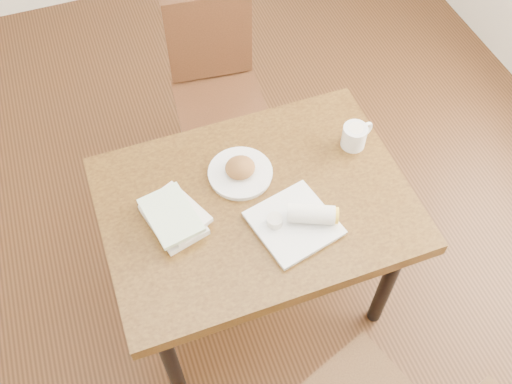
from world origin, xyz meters
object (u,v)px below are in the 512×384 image
object	(u,v)px
plate_burrito	(299,220)
table	(256,213)
plate_scone	(240,171)
book_stack	(174,216)
coffee_mug	(355,135)
chair_far	(216,82)

from	to	relation	value
plate_burrito	table	bearing A→B (deg)	125.15
table	plate_scone	world-z (taller)	plate_scone
book_stack	coffee_mug	bearing A→B (deg)	8.02
coffee_mug	plate_burrito	xyz separation A→B (m)	(-0.34, -0.27, -0.02)
table	chair_far	world-z (taller)	chair_far
table	coffee_mug	distance (m)	0.49
plate_scone	table	bearing A→B (deg)	-82.59
chair_far	plate_scone	size ratio (longest dim) A/B	3.90
coffee_mug	book_stack	xyz separation A→B (m)	(-0.76, -0.11, -0.02)
chair_far	table	bearing A→B (deg)	-96.95
table	book_stack	xyz separation A→B (m)	(-0.31, 0.01, 0.12)
chair_far	plate_burrito	distance (m)	1.02
table	coffee_mug	size ratio (longest dim) A/B	8.05
chair_far	book_stack	distance (m)	0.95
table	chair_far	size ratio (longest dim) A/B	1.18
table	chair_far	distance (m)	0.85
plate_scone	coffee_mug	distance (m)	0.47
coffee_mug	plate_burrito	size ratio (longest dim) A/B	0.43
plate_scone	coffee_mug	bearing A→B (deg)	-0.84
table	plate_burrito	distance (m)	0.22
table	plate_burrito	world-z (taller)	plate_burrito
coffee_mug	plate_scone	bearing A→B (deg)	179.16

